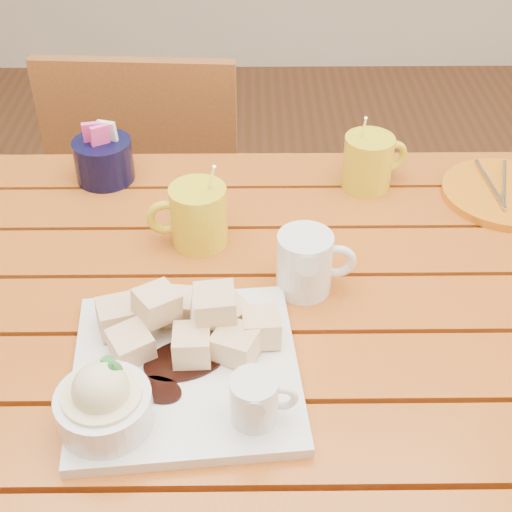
{
  "coord_description": "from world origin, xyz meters",
  "views": [
    {
      "loc": [
        0.05,
        -0.71,
        1.39
      ],
      "look_at": [
        0.06,
        0.01,
        0.82
      ],
      "focal_mm": 50.0,
      "sensor_mm": 36.0,
      "label": 1
    }
  ],
  "objects_px": {
    "coffee_mug_left": "(197,215)",
    "orange_saucer": "(506,193)",
    "coffee_mug_right": "(369,161)",
    "table": "(217,358)",
    "chair_far": "(157,194)",
    "dessert_plate": "(169,368)"
  },
  "relations": [
    {
      "from": "coffee_mug_right",
      "to": "orange_saucer",
      "type": "height_order",
      "value": "coffee_mug_right"
    },
    {
      "from": "orange_saucer",
      "to": "table",
      "type": "bearing_deg",
      "value": -151.54
    },
    {
      "from": "dessert_plate",
      "to": "orange_saucer",
      "type": "bearing_deg",
      "value": 37.86
    },
    {
      "from": "coffee_mug_left",
      "to": "orange_saucer",
      "type": "bearing_deg",
      "value": 7.8
    },
    {
      "from": "coffee_mug_right",
      "to": "orange_saucer",
      "type": "xyz_separation_m",
      "value": [
        0.22,
        -0.04,
        -0.04
      ]
    },
    {
      "from": "table",
      "to": "chair_far",
      "type": "bearing_deg",
      "value": 103.9
    },
    {
      "from": "table",
      "to": "orange_saucer",
      "type": "height_order",
      "value": "orange_saucer"
    },
    {
      "from": "coffee_mug_right",
      "to": "coffee_mug_left",
      "type": "bearing_deg",
      "value": -173.87
    },
    {
      "from": "table",
      "to": "coffee_mug_left",
      "type": "height_order",
      "value": "coffee_mug_left"
    },
    {
      "from": "dessert_plate",
      "to": "chair_far",
      "type": "xyz_separation_m",
      "value": [
        -0.12,
        0.83,
        -0.31
      ]
    },
    {
      "from": "table",
      "to": "dessert_plate",
      "type": "xyz_separation_m",
      "value": [
        -0.05,
        -0.15,
        0.14
      ]
    },
    {
      "from": "coffee_mug_left",
      "to": "table",
      "type": "bearing_deg",
      "value": -83.22
    },
    {
      "from": "dessert_plate",
      "to": "chair_far",
      "type": "distance_m",
      "value": 0.9
    },
    {
      "from": "dessert_plate",
      "to": "coffee_mug_left",
      "type": "xyz_separation_m",
      "value": [
        0.02,
        0.28,
        0.02
      ]
    },
    {
      "from": "table",
      "to": "chair_far",
      "type": "relative_size",
      "value": 1.42
    },
    {
      "from": "coffee_mug_right",
      "to": "chair_far",
      "type": "height_order",
      "value": "coffee_mug_right"
    },
    {
      "from": "table",
      "to": "coffee_mug_left",
      "type": "xyz_separation_m",
      "value": [
        -0.03,
        0.14,
        0.16
      ]
    },
    {
      "from": "coffee_mug_left",
      "to": "chair_far",
      "type": "relative_size",
      "value": 0.16
    },
    {
      "from": "dessert_plate",
      "to": "coffee_mug_left",
      "type": "height_order",
      "value": "coffee_mug_left"
    },
    {
      "from": "table",
      "to": "chair_far",
      "type": "height_order",
      "value": "chair_far"
    },
    {
      "from": "dessert_plate",
      "to": "table",
      "type": "bearing_deg",
      "value": 72.14
    },
    {
      "from": "table",
      "to": "dessert_plate",
      "type": "height_order",
      "value": "dessert_plate"
    }
  ]
}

